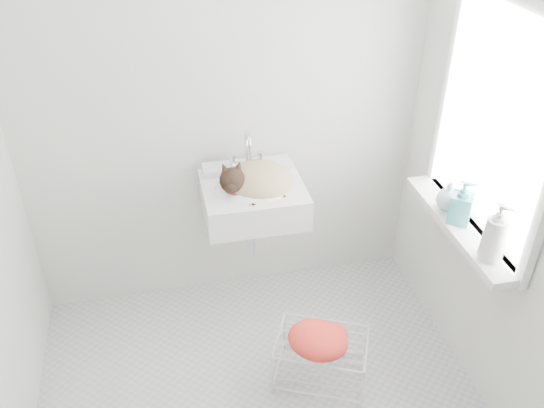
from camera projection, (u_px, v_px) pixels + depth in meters
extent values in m
cube|color=white|center=(222.00, 97.00, 2.98)|extent=(2.20, 0.02, 2.50)
cube|color=white|center=(521.00, 167.00, 2.36)|extent=(0.02, 2.00, 2.50)
cube|color=white|center=(497.00, 125.00, 2.47)|extent=(0.01, 0.80, 1.00)
cube|color=white|center=(494.00, 125.00, 2.46)|extent=(0.04, 0.90, 1.10)
cube|color=white|center=(459.00, 225.00, 2.74)|extent=(0.16, 0.88, 0.04)
cube|color=white|center=(253.00, 185.00, 3.01)|extent=(0.53, 0.47, 0.21)
ellipsoid|color=tan|center=(259.00, 181.00, 2.99)|extent=(0.37, 0.32, 0.19)
sphere|color=black|center=(233.00, 176.00, 2.87)|extent=(0.14, 0.14, 0.13)
torus|color=red|center=(236.00, 182.00, 2.89)|extent=(0.12, 0.12, 0.05)
cube|color=silver|center=(321.00, 356.00, 2.94)|extent=(0.53, 0.47, 0.27)
ellipsoid|color=#E44600|center=(318.00, 345.00, 2.81)|extent=(0.37, 0.35, 0.13)
imported|color=silver|center=(489.00, 258.00, 2.50)|extent=(0.12, 0.12, 0.24)
imported|color=#317076|center=(457.00, 221.00, 2.73)|extent=(0.14, 0.14, 0.22)
imported|color=silver|center=(446.00, 208.00, 2.83)|extent=(0.14, 0.14, 0.15)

